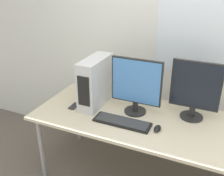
{
  "coord_description": "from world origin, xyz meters",
  "views": [
    {
      "loc": [
        0.31,
        -1.52,
        1.94
      ],
      "look_at": [
        -0.56,
        0.42,
        0.96
      ],
      "focal_mm": 42.0,
      "sensor_mm": 36.0,
      "label": 1
    }
  ],
  "objects_px": {
    "pc_tower": "(95,82)",
    "monitor_main": "(136,85)",
    "cell_phone": "(74,106)",
    "keyboard": "(122,122)",
    "monitor_right_near": "(195,90)",
    "mouse": "(157,128)"
  },
  "relations": [
    {
      "from": "mouse",
      "to": "cell_phone",
      "type": "relative_size",
      "value": 0.8
    },
    {
      "from": "pc_tower",
      "to": "cell_phone",
      "type": "bearing_deg",
      "value": -141.37
    },
    {
      "from": "mouse",
      "to": "cell_phone",
      "type": "height_order",
      "value": "mouse"
    },
    {
      "from": "monitor_right_near",
      "to": "mouse",
      "type": "bearing_deg",
      "value": -124.59
    },
    {
      "from": "pc_tower",
      "to": "keyboard",
      "type": "distance_m",
      "value": 0.48
    },
    {
      "from": "pc_tower",
      "to": "monitor_right_near",
      "type": "relative_size",
      "value": 0.89
    },
    {
      "from": "monitor_main",
      "to": "mouse",
      "type": "height_order",
      "value": "monitor_main"
    },
    {
      "from": "monitor_main",
      "to": "cell_phone",
      "type": "xyz_separation_m",
      "value": [
        -0.57,
        -0.14,
        -0.27
      ]
    },
    {
      "from": "monitor_main",
      "to": "mouse",
      "type": "distance_m",
      "value": 0.43
    },
    {
      "from": "monitor_right_near",
      "to": "cell_phone",
      "type": "relative_size",
      "value": 3.95
    },
    {
      "from": "pc_tower",
      "to": "monitor_main",
      "type": "bearing_deg",
      "value": 0.88
    },
    {
      "from": "cell_phone",
      "to": "keyboard",
      "type": "bearing_deg",
      "value": -10.3
    },
    {
      "from": "monitor_main",
      "to": "keyboard",
      "type": "xyz_separation_m",
      "value": [
        -0.04,
        -0.23,
        -0.26
      ]
    },
    {
      "from": "monitor_main",
      "to": "monitor_right_near",
      "type": "xyz_separation_m",
      "value": [
        0.49,
        0.11,
        0.0
      ]
    },
    {
      "from": "pc_tower",
      "to": "keyboard",
      "type": "xyz_separation_m",
      "value": [
        0.37,
        -0.22,
        -0.22
      ]
    },
    {
      "from": "monitor_right_near",
      "to": "mouse",
      "type": "relative_size",
      "value": 4.94
    },
    {
      "from": "monitor_main",
      "to": "monitor_right_near",
      "type": "height_order",
      "value": "monitor_right_near"
    },
    {
      "from": "mouse",
      "to": "cell_phone",
      "type": "xyz_separation_m",
      "value": [
        -0.84,
        0.07,
        -0.01
      ]
    },
    {
      "from": "keyboard",
      "to": "mouse",
      "type": "xyz_separation_m",
      "value": [
        0.31,
        0.02,
        0.01
      ]
    },
    {
      "from": "pc_tower",
      "to": "mouse",
      "type": "distance_m",
      "value": 0.73
    },
    {
      "from": "monitor_main",
      "to": "mouse",
      "type": "bearing_deg",
      "value": -37.88
    },
    {
      "from": "pc_tower",
      "to": "mouse",
      "type": "relative_size",
      "value": 4.41
    }
  ]
}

